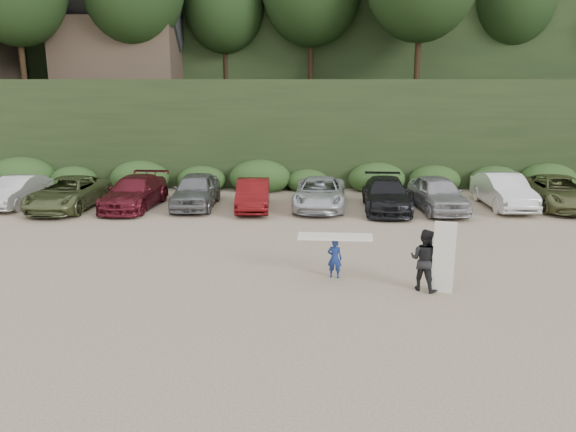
{
  "coord_description": "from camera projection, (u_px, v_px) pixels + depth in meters",
  "views": [
    {
      "loc": [
        0.3,
        -16.1,
        5.91
      ],
      "look_at": [
        -0.08,
        3.0,
        1.3
      ],
      "focal_mm": 35.0,
      "sensor_mm": 36.0,
      "label": 1
    }
  ],
  "objects": [
    {
      "name": "ground",
      "position": [
        289.0,
        281.0,
        17.04
      ],
      "size": [
        120.0,
        120.0,
        0.0
      ],
      "primitive_type": "plane",
      "color": "tan",
      "rests_on": "ground"
    },
    {
      "name": "hillside_backdrop",
      "position": [
        293.0,
        19.0,
        49.34
      ],
      "size": [
        90.0,
        41.5,
        28.0
      ],
      "color": "black",
      "rests_on": "ground"
    },
    {
      "name": "parked_cars",
      "position": [
        349.0,
        193.0,
        26.51
      ],
      "size": [
        39.14,
        6.24,
        1.63
      ],
      "color": "#A6A5AA",
      "rests_on": "ground"
    },
    {
      "name": "child_surfer",
      "position": [
        335.0,
        249.0,
        17.11
      ],
      "size": [
        2.29,
        0.76,
        1.35
      ],
      "color": "navy",
      "rests_on": "ground"
    },
    {
      "name": "adult_surfer",
      "position": [
        426.0,
        260.0,
        16.07
      ],
      "size": [
        1.35,
        1.08,
        2.14
      ],
      "color": "black",
      "rests_on": "ground"
    }
  ]
}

